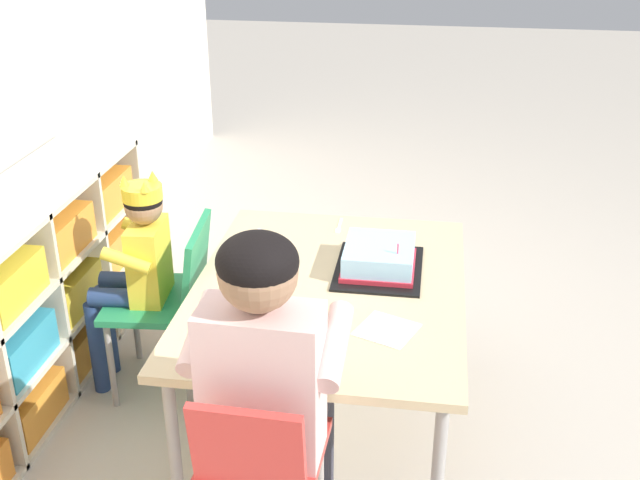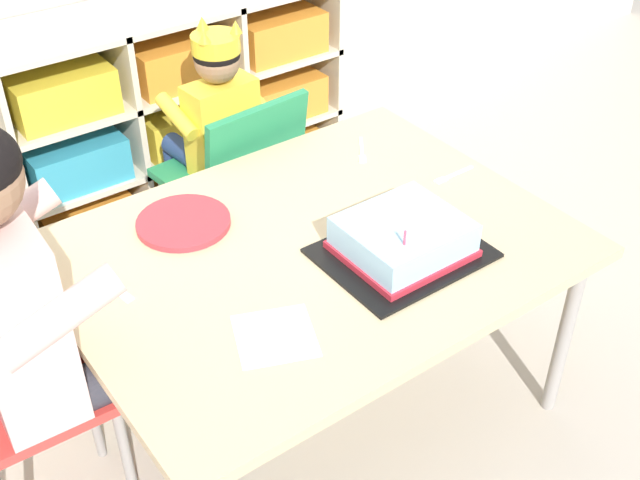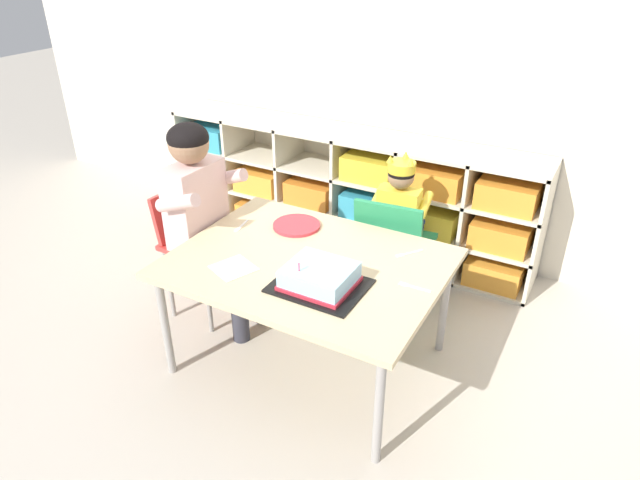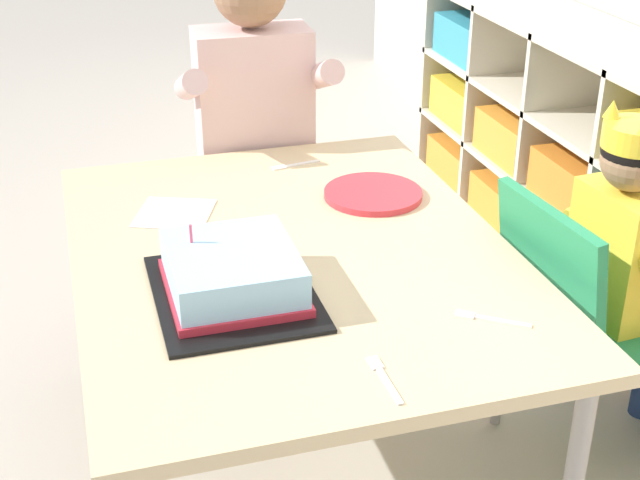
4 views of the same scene
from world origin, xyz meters
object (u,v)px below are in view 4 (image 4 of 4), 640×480
at_px(fork_beside_plate_stack, 292,165).
at_px(classroom_chair_blue, 583,310).
at_px(fork_by_napkin, 383,376).
at_px(paper_plate_stack, 373,194).
at_px(adult_helper_seated, 258,111).
at_px(activity_table, 293,267).
at_px(birthday_cake_on_tray, 233,276).
at_px(fork_at_table_front_edge, 487,319).
at_px(child_with_crown, 636,247).
at_px(classroom_chair_adult_side, 253,174).

bearing_deg(fork_beside_plate_stack, classroom_chair_blue, -59.52).
bearing_deg(fork_by_napkin, paper_plate_stack, 161.32).
bearing_deg(adult_helper_seated, paper_plate_stack, -64.44).
xyz_separation_m(activity_table, birthday_cake_on_tray, (0.14, -0.15, 0.08)).
height_order(fork_at_table_front_edge, fork_beside_plate_stack, same).
bearing_deg(child_with_crown, classroom_chair_adult_side, 31.46).
height_order(activity_table, birthday_cake_on_tray, birthday_cake_on_tray).
xyz_separation_m(child_with_crown, fork_beside_plate_stack, (-0.58, -0.60, 0.03)).
bearing_deg(fork_by_napkin, child_with_crown, 114.69).
bearing_deg(classroom_chair_adult_side, fork_beside_plate_stack, -79.47).
bearing_deg(activity_table, adult_helper_seated, 173.47).
height_order(paper_plate_stack, fork_at_table_front_edge, paper_plate_stack).
relative_size(child_with_crown, fork_beside_plate_stack, 6.58).
xyz_separation_m(activity_table, fork_by_napkin, (0.47, 0.03, 0.04)).
height_order(classroom_chair_blue, fork_by_napkin, classroom_chair_blue).
distance_m(activity_table, fork_at_table_front_edge, 0.44).
distance_m(birthday_cake_on_tray, fork_by_napkin, 0.37).
height_order(activity_table, classroom_chair_blue, classroom_chair_blue).
height_order(classroom_chair_adult_side, fork_by_napkin, classroom_chair_adult_side).
xyz_separation_m(child_with_crown, classroom_chair_adult_side, (-0.87, -0.64, -0.10)).
relative_size(child_with_crown, adult_helper_seated, 0.81).
bearing_deg(fork_at_table_front_edge, adult_helper_seated, 137.38).
relative_size(classroom_chair_adult_side, fork_beside_plate_stack, 5.29).
distance_m(child_with_crown, fork_by_napkin, 0.76).
xyz_separation_m(classroom_chair_adult_side, adult_helper_seated, (0.11, -0.00, 0.22)).
bearing_deg(child_with_crown, paper_plate_stack, 48.11).
bearing_deg(paper_plate_stack, fork_at_table_front_edge, 1.74).
bearing_deg(adult_helper_seated, classroom_chair_adult_side, 90.00).
bearing_deg(classroom_chair_adult_side, birthday_cake_on_tray, -102.64).
height_order(child_with_crown, classroom_chair_adult_side, child_with_crown).
bearing_deg(fork_at_table_front_edge, birthday_cake_on_tray, -171.17).
bearing_deg(classroom_chair_adult_side, fork_by_napkin, -90.29).
distance_m(activity_table, adult_helper_seated, 0.63).
bearing_deg(classroom_chair_blue, fork_by_napkin, 113.82).
bearing_deg(activity_table, fork_at_table_front_edge, 36.51).
distance_m(classroom_chair_blue, adult_helper_seated, 0.96).
bearing_deg(child_with_crown, fork_by_napkin, 110.31).
bearing_deg(fork_by_napkin, classroom_chair_adult_side, 177.08).
height_order(classroom_chair_blue, adult_helper_seated, adult_helper_seated).
height_order(fork_at_table_front_edge, fork_by_napkin, same).
relative_size(adult_helper_seated, birthday_cake_on_tray, 2.86).
bearing_deg(activity_table, paper_plate_stack, 130.03).
height_order(paper_plate_stack, fork_beside_plate_stack, paper_plate_stack).
bearing_deg(paper_plate_stack, classroom_chair_blue, 44.54).
height_order(classroom_chair_adult_side, adult_helper_seated, adult_helper_seated).
relative_size(classroom_chair_blue, fork_at_table_front_edge, 5.53).
distance_m(child_with_crown, fork_at_table_front_edge, 0.50).
height_order(activity_table, adult_helper_seated, adult_helper_seated).
height_order(child_with_crown, adult_helper_seated, adult_helper_seated).
bearing_deg(child_with_crown, birthday_cake_on_tray, 84.88).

